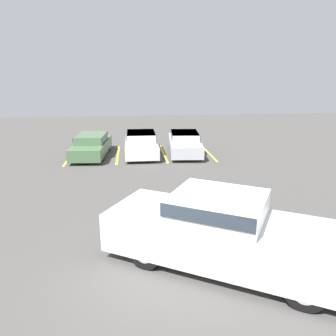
{
  "coord_description": "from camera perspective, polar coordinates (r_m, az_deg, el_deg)",
  "views": [
    {
      "loc": [
        -0.93,
        -7.03,
        4.59
      ],
      "look_at": [
        0.47,
        5.25,
        1.0
      ],
      "focal_mm": 35.0,
      "sensor_mm": 36.0,
      "label": 1
    }
  ],
  "objects": [
    {
      "name": "ground_plane",
      "position": [
        8.44,
        0.9,
        -16.73
      ],
      "size": [
        60.0,
        60.0,
        0.0
      ],
      "primitive_type": "plane",
      "color": "#4C4947"
    },
    {
      "name": "stall_stripe_a",
      "position": [
        19.66,
        -16.6,
        2.03
      ],
      "size": [
        0.12,
        4.49,
        0.01
      ],
      "primitive_type": "cube",
      "color": "yellow",
      "rests_on": "ground_plane"
    },
    {
      "name": "stall_stripe_b",
      "position": [
        19.36,
        -8.73,
        2.31
      ],
      "size": [
        0.12,
        4.49,
        0.01
      ],
      "primitive_type": "cube",
      "color": "yellow",
      "rests_on": "ground_plane"
    },
    {
      "name": "stall_stripe_c",
      "position": [
        19.43,
        -0.78,
        2.55
      ],
      "size": [
        0.12,
        4.49,
        0.01
      ],
      "primitive_type": "cube",
      "color": "yellow",
      "rests_on": "ground_plane"
    },
    {
      "name": "stall_stripe_d",
      "position": [
        19.88,
        6.98,
        2.74
      ],
      "size": [
        0.12,
        4.49,
        0.01
      ],
      "primitive_type": "cube",
      "color": "yellow",
      "rests_on": "ground_plane"
    },
    {
      "name": "pickup_truck",
      "position": [
        8.16,
        10.71,
        -10.96
      ],
      "size": [
        6.26,
        4.89,
        1.81
      ],
      "rotation": [
        0.0,
        0.0,
        -0.54
      ],
      "color": "white",
      "rests_on": "ground_plane"
    },
    {
      "name": "parked_sedan_a",
      "position": [
        19.26,
        -13.18,
        4.0
      ],
      "size": [
        2.07,
        4.56,
        1.24
      ],
      "rotation": [
        0.0,
        0.0,
        -1.65
      ],
      "color": "#4C6B47",
      "rests_on": "ground_plane"
    },
    {
      "name": "parked_sedan_b",
      "position": [
        19.27,
        -4.7,
        4.44
      ],
      "size": [
        1.84,
        4.65,
        1.28
      ],
      "rotation": [
        0.0,
        0.0,
        -1.58
      ],
      "color": "silver",
      "rests_on": "ground_plane"
    },
    {
      "name": "parked_sedan_c",
      "position": [
        19.41,
        2.9,
        4.52
      ],
      "size": [
        2.14,
        4.72,
        1.25
      ],
      "rotation": [
        0.0,
        0.0,
        -1.66
      ],
      "color": "#B7BABF",
      "rests_on": "ground_plane"
    }
  ]
}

